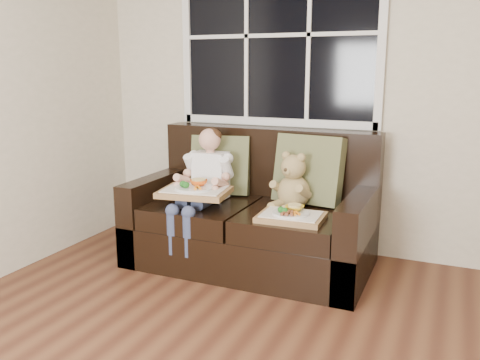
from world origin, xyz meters
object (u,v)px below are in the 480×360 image
at_px(tray_right, 291,215).
at_px(child, 205,177).
at_px(loveseat, 254,221).
at_px(teddy_bear, 293,185).
at_px(tray_left, 195,190).

bearing_deg(tray_right, child, 163.46).
bearing_deg(loveseat, tray_right, -37.98).
distance_m(child, tray_right, 0.76).
xyz_separation_m(loveseat, teddy_bear, (0.30, -0.01, 0.30)).
height_order(child, tray_left, child).
xyz_separation_m(child, teddy_bear, (0.64, 0.11, -0.02)).
bearing_deg(loveseat, child, -161.00).
bearing_deg(tray_left, teddy_bear, 16.86).
bearing_deg(tray_right, teddy_bear, 103.65).
distance_m(teddy_bear, tray_left, 0.69).
relative_size(child, tray_right, 1.90).
bearing_deg(tray_right, loveseat, 139.62).
bearing_deg(child, tray_left, -84.70).
bearing_deg(child, tray_right, -14.15).
distance_m(tray_left, tray_right, 0.71).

